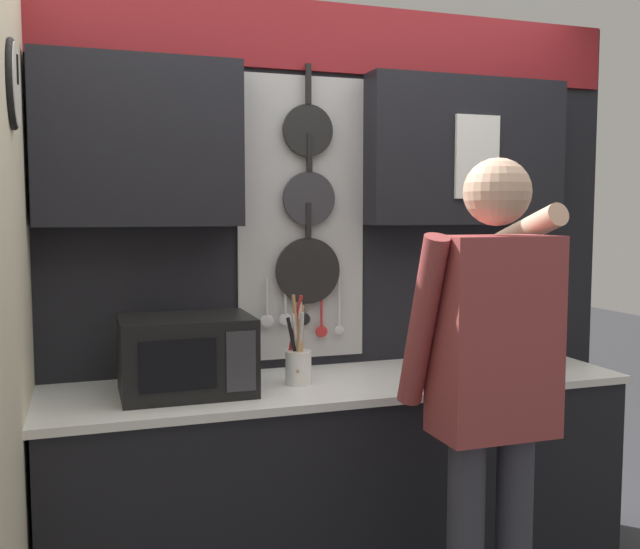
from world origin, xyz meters
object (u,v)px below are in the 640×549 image
Objects in this scene: person at (491,376)px; utensil_crock at (298,361)px; microwave at (187,355)px; knife_block at (533,341)px.

utensil_crock is at bearing 125.88° from person.
utensil_crock is (0.43, -0.00, -0.05)m from microwave.
person reaches higher than knife_block.
utensil_crock is 0.78m from person.
person is (0.46, -0.63, 0.04)m from utensil_crock.
knife_block is 0.81× the size of utensil_crock.
person is (0.88, -0.63, -0.01)m from microwave.
person is at bearing -54.12° from utensil_crock.
microwave is at bearing 144.40° from person.
person is at bearing -133.64° from knife_block.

